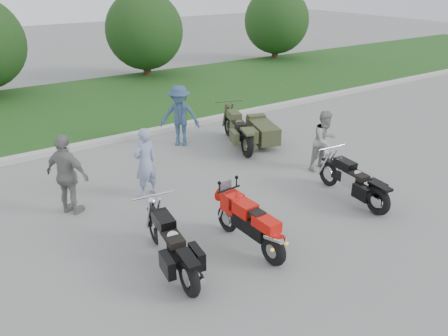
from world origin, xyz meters
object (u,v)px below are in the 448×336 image
person_grey (325,141)px  cruiser_right (355,183)px  cruiser_left (173,248)px  person_back (68,175)px  sportbike_red (251,223)px  person_stripe (145,163)px  person_denim (180,116)px  cruiser_sidecar (253,131)px

person_grey → cruiser_right: bearing=-113.6°
cruiser_left → person_grey: person_grey is taller
person_back → person_grey: bearing=-136.4°
sportbike_red → person_grey: (3.72, 1.82, 0.25)m
cruiser_right → person_grey: person_grey is taller
person_back → sportbike_red: bearing=-177.1°
sportbike_red → person_stripe: 3.10m
cruiser_right → person_stripe: 4.72m
cruiser_right → person_grey: 1.80m
person_back → person_denim: bearing=-93.8°
sportbike_red → person_grey: bearing=23.2°
sportbike_red → cruiser_right: 3.06m
sportbike_red → person_denim: size_ratio=1.07×
cruiser_sidecar → person_back: person_back is taller
person_back → person_stripe: bearing=-129.5°
person_grey → person_denim: bearing=120.8°
cruiser_right → person_grey: bearing=73.1°
sportbike_red → person_back: 3.97m
cruiser_sidecar → person_back: (-5.58, -1.00, 0.43)m
cruiser_left → person_back: size_ratio=1.29×
cruiser_right → person_back: size_ratio=1.24×
cruiser_right → cruiser_sidecar: size_ratio=0.90×
cruiser_sidecar → sportbike_red: bearing=-110.1°
cruiser_sidecar → person_stripe: person_stripe is taller
cruiser_sidecar → cruiser_right: bearing=-74.6°
sportbike_red → cruiser_left: size_ratio=0.84×
cruiser_right → sportbike_red: bearing=-171.1°
person_stripe → person_denim: bearing=-146.9°
person_grey → person_stripe: bearing=163.7°
person_grey → person_back: bearing=166.2°
sportbike_red → cruiser_right: (3.05, 0.19, -0.11)m
person_grey → cruiser_left: bearing=-164.1°
sportbike_red → cruiser_sidecar: (3.20, 4.16, -0.09)m
cruiser_left → person_grey: (5.22, 1.62, 0.34)m
cruiser_left → sportbike_red: bearing=-1.0°
cruiser_left → person_denim: bearing=67.1°
person_denim → cruiser_left: bearing=-79.5°
cruiser_sidecar → person_grey: size_ratio=1.54×
sportbike_red → cruiser_sidecar: bearing=49.6°
sportbike_red → cruiser_sidecar: cruiser_sidecar is taller
cruiser_right → person_denim: person_denim is taller
person_stripe → person_denim: size_ratio=0.91×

